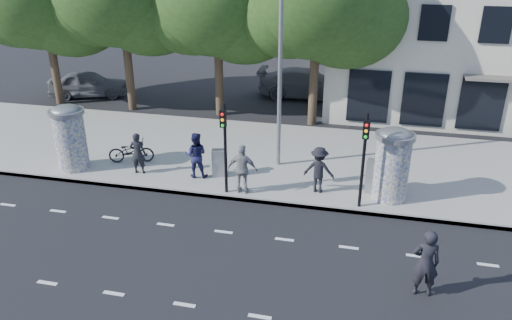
% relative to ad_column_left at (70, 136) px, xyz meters
% --- Properties ---
extents(ground, '(120.00, 120.00, 0.00)m').
position_rel_ad_column_left_xyz_m(ground, '(7.20, -4.50, -1.54)').
color(ground, black).
rests_on(ground, ground).
extents(sidewalk, '(40.00, 8.00, 0.15)m').
position_rel_ad_column_left_xyz_m(sidewalk, '(7.20, 3.00, -1.46)').
color(sidewalk, gray).
rests_on(sidewalk, ground).
extents(curb, '(40.00, 0.10, 0.16)m').
position_rel_ad_column_left_xyz_m(curb, '(7.20, -0.95, -1.46)').
color(curb, slate).
rests_on(curb, ground).
extents(lane_dash_near, '(32.00, 0.12, 0.01)m').
position_rel_ad_column_left_xyz_m(lane_dash_near, '(7.20, -6.70, -1.53)').
color(lane_dash_near, silver).
rests_on(lane_dash_near, ground).
extents(lane_dash_far, '(32.00, 0.12, 0.01)m').
position_rel_ad_column_left_xyz_m(lane_dash_far, '(7.20, -3.10, -1.53)').
color(lane_dash_far, silver).
rests_on(lane_dash_far, ground).
extents(ad_column_left, '(1.36, 1.36, 2.65)m').
position_rel_ad_column_left_xyz_m(ad_column_left, '(0.00, 0.00, 0.00)').
color(ad_column_left, beige).
rests_on(ad_column_left, sidewalk).
extents(ad_column_right, '(1.36, 1.36, 2.65)m').
position_rel_ad_column_left_xyz_m(ad_column_right, '(12.40, 0.20, 0.00)').
color(ad_column_right, beige).
rests_on(ad_column_right, sidewalk).
extents(traffic_pole_near, '(0.22, 0.31, 3.40)m').
position_rel_ad_column_left_xyz_m(traffic_pole_near, '(6.60, -0.71, 0.69)').
color(traffic_pole_near, black).
rests_on(traffic_pole_near, sidewalk).
extents(traffic_pole_far, '(0.22, 0.31, 3.40)m').
position_rel_ad_column_left_xyz_m(traffic_pole_far, '(11.40, -0.71, 0.69)').
color(traffic_pole_far, black).
rests_on(traffic_pole_far, sidewalk).
extents(street_lamp, '(0.25, 0.93, 8.00)m').
position_rel_ad_column_left_xyz_m(street_lamp, '(8.00, 2.13, 3.26)').
color(street_lamp, slate).
rests_on(street_lamp, sidewalk).
extents(ped_a, '(0.93, 0.79, 1.63)m').
position_rel_ad_column_left_xyz_m(ped_a, '(0.24, -0.19, -0.57)').
color(ped_a, black).
rests_on(ped_a, sidewalk).
extents(ped_b, '(0.66, 0.49, 1.68)m').
position_rel_ad_column_left_xyz_m(ped_b, '(2.77, 0.16, -0.55)').
color(ped_b, black).
rests_on(ped_b, sidewalk).
extents(ped_c, '(0.97, 0.81, 1.81)m').
position_rel_ad_column_left_xyz_m(ped_c, '(5.10, 0.35, -0.48)').
color(ped_c, '#1B1B43').
rests_on(ped_c, sidewalk).
extents(ped_d, '(1.18, 0.75, 1.74)m').
position_rel_ad_column_left_xyz_m(ped_d, '(9.87, 0.15, -0.52)').
color(ped_d, black).
rests_on(ped_d, sidewalk).
extents(ped_e, '(1.12, 0.66, 1.87)m').
position_rel_ad_column_left_xyz_m(ped_e, '(7.20, -0.56, -0.45)').
color(ped_e, gray).
rests_on(ped_e, sidewalk).
extents(man_road, '(0.75, 0.53, 1.95)m').
position_rel_ad_column_left_xyz_m(man_road, '(13.20, -4.85, -0.56)').
color(man_road, black).
rests_on(man_road, ground).
extents(bicycle, '(1.17, 1.96, 0.97)m').
position_rel_ad_column_left_xyz_m(bicycle, '(2.02, 1.05, -0.90)').
color(bicycle, black).
rests_on(bicycle, sidewalk).
extents(cabinet_left, '(0.58, 0.47, 1.08)m').
position_rel_ad_column_left_xyz_m(cabinet_left, '(5.94, 0.62, -0.85)').
color(cabinet_left, gray).
rests_on(cabinet_left, sidewalk).
extents(cabinet_right, '(0.65, 0.51, 1.26)m').
position_rel_ad_column_left_xyz_m(cabinet_right, '(11.85, 0.54, -0.76)').
color(cabinet_right, gray).
rests_on(cabinet_right, sidewalk).
extents(car_left, '(3.21, 4.86, 1.54)m').
position_rel_ad_column_left_xyz_m(car_left, '(-4.89, 9.69, -0.77)').
color(car_left, '#585A60').
rests_on(car_left, ground).
extents(car_right, '(2.58, 5.82, 1.66)m').
position_rel_ad_column_left_xyz_m(car_right, '(7.78, 12.48, -0.71)').
color(car_right, slate).
rests_on(car_right, ground).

